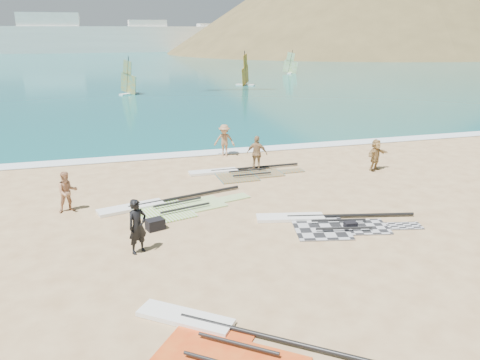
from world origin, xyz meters
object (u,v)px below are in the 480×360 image
object	(u,v)px
rig_orange	(238,173)
person_wetsuit	(137,226)
rig_grey	(325,222)
beachgoer_mid	(224,140)
beachgoer_left	(67,192)
gear_bag_near	(155,224)
rig_green	(165,206)
beachgoer_back	(257,154)
beachgoer_right	(376,155)
rig_red	(220,341)
gear_bag_far	(350,225)

from	to	relation	value
rig_orange	person_wetsuit	size ratio (longest dim) A/B	3.22
rig_orange	person_wetsuit	world-z (taller)	person_wetsuit
rig_grey	beachgoer_mid	bearing A→B (deg)	108.63
beachgoer_left	gear_bag_near	bearing A→B (deg)	-56.55
gear_bag_near	rig_orange	bearing A→B (deg)	50.69
rig_grey	rig_green	world-z (taller)	rig_green
rig_grey	rig_orange	distance (m)	6.92
beachgoer_left	beachgoer_back	size ratio (longest dim) A/B	0.90
rig_orange	beachgoer_mid	size ratio (longest dim) A/B	3.21
beachgoer_left	beachgoer_back	bearing A→B (deg)	5.35
rig_orange	beachgoer_mid	bearing A→B (deg)	85.30
beachgoer_mid	beachgoer_right	bearing A→B (deg)	-14.33
rig_green	person_wetsuit	size ratio (longest dim) A/B	3.54
rig_red	rig_green	bearing A→B (deg)	128.36
rig_green	rig_orange	xyz separation A→B (m)	(3.98, 3.58, -0.00)
rig_grey	rig_green	distance (m)	6.19
gear_bag_near	gear_bag_far	world-z (taller)	gear_bag_near
rig_red	person_wetsuit	distance (m)	5.29
gear_bag_far	person_wetsuit	size ratio (longest dim) A/B	0.24
person_wetsuit	beachgoer_right	bearing A→B (deg)	-2.24
rig_red	beachgoer_back	xyz separation A→B (m)	(4.94, 12.51, 0.83)
rig_green	gear_bag_near	bearing A→B (deg)	-121.48
beachgoer_left	rig_green	bearing A→B (deg)	-24.53
beachgoer_mid	gear_bag_far	bearing A→B (deg)	-58.83
beachgoer_back	rig_green	bearing A→B (deg)	68.39
gear_bag_far	beachgoer_left	xyz separation A→B (m)	(-9.54, 4.49, 0.66)
gear_bag_far	rig_red	bearing A→B (deg)	-140.57
beachgoer_left	rig_grey	bearing A→B (deg)	-38.22
rig_grey	rig_green	size ratio (longest dim) A/B	0.94
rig_green	person_wetsuit	bearing A→B (deg)	-124.08
person_wetsuit	beachgoer_left	xyz separation A→B (m)	(-2.29, 4.29, -0.08)
rig_red	beachgoer_mid	bearing A→B (deg)	113.26
rig_grey	beachgoer_right	bearing A→B (deg)	58.25
rig_grey	beachgoer_left	bearing A→B (deg)	169.30
rig_orange	rig_red	xyz separation A→B (m)	(-3.92, -12.30, 0.00)
beachgoer_right	gear_bag_near	bearing A→B (deg)	177.57
rig_grey	rig_green	xyz separation A→B (m)	(-5.29, 3.22, 0.00)
rig_red	gear_bag_far	world-z (taller)	gear_bag_far
rig_green	beachgoer_right	distance (m)	10.95
gear_bag_far	person_wetsuit	bearing A→B (deg)	178.39
rig_grey	rig_green	bearing A→B (deg)	161.29
beachgoer_mid	beachgoer_right	xyz separation A→B (m)	(6.48, -4.79, -0.09)
gear_bag_near	beachgoer_mid	size ratio (longest dim) A/B	0.34
rig_grey	gear_bag_near	world-z (taller)	gear_bag_near
gear_bag_far	beachgoer_right	bearing A→B (deg)	52.55
rig_grey	rig_red	world-z (taller)	rig_grey
person_wetsuit	beachgoer_left	size ratio (longest dim) A/B	1.10
rig_orange	rig_red	size ratio (longest dim) A/B	1.20
gear_bag_far	person_wetsuit	xyz separation A→B (m)	(-7.25, 0.20, 0.75)
rig_red	beachgoer_left	distance (m)	10.05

